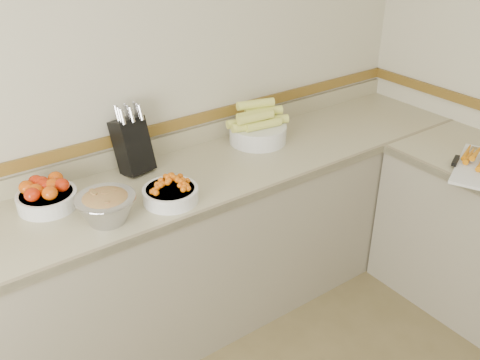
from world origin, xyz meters
TOP-DOWN VIEW (x-y plane):
  - back_wall at (0.00, 2.00)m, footprint 4.00×0.00m
  - counter_back at (0.00, 1.68)m, footprint 4.00×0.65m
  - knife_block at (0.08, 1.90)m, footprint 0.18×0.21m
  - tomato_bowl at (-0.40, 1.81)m, footprint 0.27×0.27m
  - cherry_tomato_bowl at (0.08, 1.52)m, footprint 0.26×0.26m
  - corn_bowl at (0.81, 1.81)m, footprint 0.36×0.33m
  - rhubarb_bowl at (-0.23, 1.53)m, footprint 0.26×0.26m

SIDE VIEW (x-z plane):
  - counter_back at x=0.00m, z-range -0.09..0.99m
  - cherry_tomato_bowl at x=0.08m, z-range 0.88..1.02m
  - tomato_bowl at x=-0.40m, z-range 0.89..1.03m
  - rhubarb_bowl at x=-0.23m, z-range 0.90..1.05m
  - corn_bowl at x=0.81m, z-range 0.86..1.10m
  - knife_block at x=0.08m, z-range 0.87..1.23m
  - back_wall at x=0.00m, z-range -0.70..3.30m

